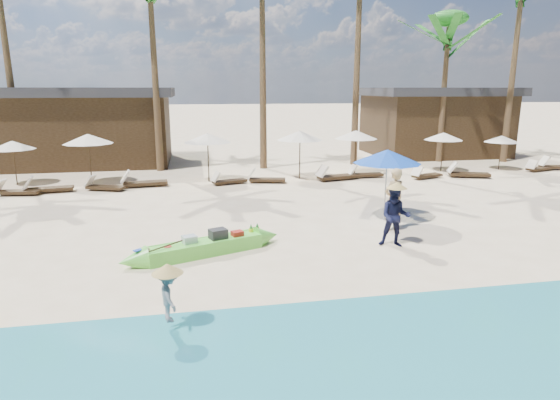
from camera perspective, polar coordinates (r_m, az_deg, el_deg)
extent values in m
plane|color=beige|center=(11.96, -1.99, -7.44)|extent=(240.00, 240.00, 0.00)
cube|color=tan|center=(7.59, 4.17, -20.77)|extent=(240.00, 4.50, 0.01)
cube|color=#67E746|center=(12.51, -9.16, -5.75)|extent=(3.13, 1.69, 0.37)
cube|color=white|center=(12.50, -9.16, -5.67)|extent=(2.66, 1.37, 0.17)
cube|color=#262628|center=(12.56, -7.55, -4.29)|extent=(0.53, 0.48, 0.34)
cube|color=silver|center=(12.35, -10.97, -4.91)|extent=(0.42, 0.40, 0.27)
cube|color=#AF2117|center=(12.75, -5.23, -4.25)|extent=(0.36, 0.33, 0.22)
cylinder|color=#AF2117|center=(12.20, -13.55, -5.73)|extent=(0.22, 0.22, 0.09)
cylinder|color=#262628|center=(12.05, -14.51, -6.06)|extent=(0.20, 0.20, 0.08)
sphere|color=#C6C77C|center=(12.00, -15.94, -5.98)|extent=(0.18, 0.18, 0.18)
cylinder|color=yellow|center=(13.08, -3.55, -3.86)|extent=(0.14, 0.14, 0.18)
cylinder|color=yellow|center=(13.17, -2.79, -3.73)|extent=(0.14, 0.14, 0.18)
imported|color=tan|center=(14.70, 13.72, 0.09)|extent=(0.81, 0.66, 1.92)
imported|color=black|center=(13.17, 13.86, -1.97)|extent=(1.01, 0.92, 1.70)
imported|color=gray|center=(8.73, -13.39, -11.28)|extent=(0.51, 0.70, 0.97)
cylinder|color=#99999E|center=(15.66, 12.75, 1.63)|extent=(0.05, 0.05, 2.29)
cone|color=blue|center=(15.49, 12.94, 5.20)|extent=(2.19, 2.19, 0.45)
cylinder|color=#392817|center=(24.23, -29.63, 3.88)|extent=(0.05, 0.05, 1.93)
cone|color=white|center=(24.13, -29.85, 5.82)|extent=(1.93, 1.93, 0.39)
cube|color=#392817|center=(21.85, -29.20, 0.87)|extent=(1.70, 0.74, 0.12)
cube|color=white|center=(22.13, -30.97, 1.56)|extent=(0.44, 0.58, 0.48)
cylinder|color=#392817|center=(23.00, -22.17, 4.58)|extent=(0.06, 0.06, 2.21)
cone|color=white|center=(22.89, -22.38, 6.92)|extent=(2.21, 2.21, 0.44)
cube|color=#392817|center=(21.83, -26.22, 1.23)|extent=(1.87, 0.82, 0.13)
cube|color=white|center=(21.90, -28.37, 1.88)|extent=(0.48, 0.63, 0.53)
cube|color=#392817|center=(21.30, -20.45, 1.45)|extent=(1.69, 1.04, 0.11)
cube|color=white|center=(21.61, -22.16, 2.24)|extent=(0.52, 0.61, 0.47)
cylinder|color=#392817|center=(22.07, -8.74, 5.06)|extent=(0.05, 0.05, 2.19)
cone|color=white|center=(21.95, -8.83, 7.50)|extent=(2.19, 2.19, 0.44)
cube|color=#392817|center=(21.60, -16.08, 2.00)|extent=(1.95, 0.82, 0.13)
cube|color=white|center=(21.55, -18.35, 2.72)|extent=(0.49, 0.65, 0.55)
cylinder|color=#392817|center=(22.53, 2.42, 5.43)|extent=(0.06, 0.06, 2.24)
cone|color=white|center=(22.42, 2.44, 7.87)|extent=(2.24, 2.24, 0.45)
cube|color=#392817|center=(21.44, -6.15, 2.29)|extent=(1.62, 0.93, 0.11)
cube|color=white|center=(21.15, -7.87, 2.83)|extent=(0.48, 0.58, 0.45)
cube|color=#392817|center=(21.66, -1.55, 2.50)|extent=(1.73, 0.89, 0.12)
cube|color=white|center=(21.67, -3.48, 3.27)|extent=(0.48, 0.60, 0.48)
cylinder|color=#392817|center=(24.09, 9.16, 5.69)|extent=(0.05, 0.05, 2.15)
cone|color=white|center=(23.98, 9.24, 7.88)|extent=(2.15, 2.15, 0.43)
cube|color=#392817|center=(22.41, 7.00, 2.83)|extent=(1.99, 1.03, 0.13)
cube|color=white|center=(21.94, 5.14, 3.54)|extent=(0.55, 0.70, 0.55)
cube|color=#392817|center=(23.26, 10.43, 3.04)|extent=(1.64, 0.55, 0.12)
cube|color=white|center=(22.96, 8.79, 3.70)|extent=(0.37, 0.53, 0.48)
cylinder|color=#392817|center=(26.01, 19.16, 5.49)|extent=(0.05, 0.05, 1.97)
cone|color=white|center=(25.91, 19.31, 7.34)|extent=(1.97, 1.97, 0.39)
cube|color=#392817|center=(23.81, 17.52, 2.87)|extent=(1.68, 1.00, 0.11)
cube|color=white|center=(23.25, 16.36, 3.41)|extent=(0.51, 0.61, 0.47)
cylinder|color=#392817|center=(27.70, 25.25, 5.18)|extent=(0.04, 0.04, 1.77)
cone|color=white|center=(27.62, 25.41, 6.74)|extent=(1.77, 1.77, 0.35)
cube|color=#392817|center=(24.72, 22.08, 2.93)|extent=(1.97, 1.20, 0.13)
cube|color=white|center=(24.49, 20.27, 3.78)|extent=(0.60, 0.71, 0.55)
cube|color=#392817|center=(28.25, 29.08, 3.37)|extent=(1.65, 0.93, 0.11)
cube|color=white|center=(27.65, 28.33, 3.85)|extent=(0.48, 0.59, 0.46)
cube|color=#392817|center=(29.22, 30.81, 3.49)|extent=(1.91, 0.96, 0.13)
cube|color=white|center=(28.78, 29.49, 4.18)|extent=(0.52, 0.66, 0.53)
cone|color=brown|center=(27.59, -30.25, 14.16)|extent=(0.40, 0.40, 10.89)
cone|color=brown|center=(25.39, -15.02, 14.77)|extent=(0.40, 0.40, 10.08)
cone|color=brown|center=(25.39, -2.13, 16.54)|extent=(0.40, 0.40, 11.26)
cone|color=brown|center=(27.11, 9.47, 18.20)|extent=(0.40, 0.40, 13.16)
cone|color=brown|center=(29.40, 19.33, 12.29)|extent=(0.40, 0.40, 8.07)
ellipsoid|color=#226F1B|center=(29.64, 19.97, 20.10)|extent=(2.08, 2.08, 0.88)
cone|color=brown|center=(30.74, 26.55, 14.07)|extent=(0.40, 0.40, 10.64)
cube|color=#392817|center=(29.34, -23.35, 7.76)|extent=(10.00, 6.00, 3.80)
cube|color=#2D2D33|center=(29.24, -23.75, 11.94)|extent=(10.80, 6.60, 0.50)
cube|color=#392817|center=(32.65, 18.22, 8.65)|extent=(8.00, 6.00, 3.80)
cube|color=#2D2D33|center=(32.57, 18.51, 12.42)|extent=(8.80, 6.60, 0.50)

